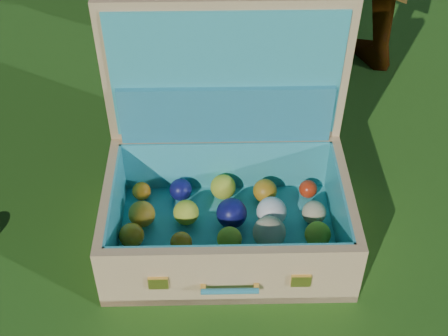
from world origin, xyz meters
The scene contains 2 objects.
ground centered at (0.00, 0.00, 0.00)m, with size 60.00×60.00×0.00m, color #215114.
suitcase centered at (0.01, -0.04, 0.18)m, with size 0.68×0.52×0.62m.
Camera 1 is at (-0.14, -1.26, 1.29)m, focal length 50.00 mm.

